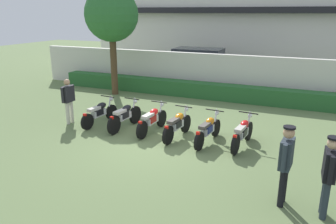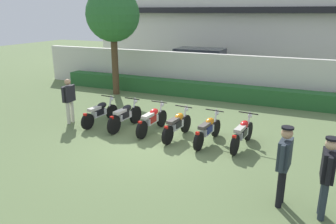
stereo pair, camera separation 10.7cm
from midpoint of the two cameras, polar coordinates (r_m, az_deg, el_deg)
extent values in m
plane|color=#607547|center=(10.02, -3.00, -5.66)|extent=(60.00, 60.00, 0.00)
cube|color=white|center=(24.12, 14.11, 15.95)|extent=(20.80, 6.00, 7.22)
cube|color=black|center=(20.92, 12.57, 16.95)|extent=(17.47, 0.50, 0.36)
cube|color=silver|center=(15.87, 7.94, 6.44)|extent=(19.76, 0.30, 1.98)
cube|color=#28602D|center=(15.34, 7.13, 3.68)|extent=(15.81, 0.70, 0.71)
cube|color=black|center=(19.05, 5.68, 7.52)|extent=(4.53, 1.93, 1.00)
cube|color=#2D333D|center=(18.99, 5.17, 10.02)|extent=(2.73, 1.75, 0.65)
cylinder|color=black|center=(19.63, 10.87, 6.39)|extent=(0.68, 0.23, 0.68)
cylinder|color=black|center=(17.85, 9.63, 5.41)|extent=(0.68, 0.23, 0.68)
cylinder|color=black|center=(20.48, 2.17, 7.12)|extent=(0.68, 0.23, 0.68)
cylinder|color=black|center=(18.78, 0.19, 6.23)|extent=(0.68, 0.23, 0.68)
cylinder|color=#4C3823|center=(16.03, -9.61, 8.12)|extent=(0.31, 0.31, 2.89)
sphere|color=#2D6B33|center=(15.85, -10.04, 16.40)|extent=(2.48, 2.48, 2.48)
cylinder|color=black|center=(12.42, -10.08, 0.00)|extent=(0.14, 0.57, 0.56)
cylinder|color=black|center=(11.49, -14.14, -1.67)|extent=(0.14, 0.57, 0.56)
cube|color=silver|center=(11.86, -12.23, -0.18)|extent=(0.26, 0.62, 0.22)
ellipsoid|color=black|center=(11.92, -11.77, 1.09)|extent=(0.26, 0.46, 0.22)
cube|color=beige|center=(11.64, -13.03, 0.52)|extent=(0.25, 0.54, 0.10)
cube|color=red|center=(11.34, -14.59, -0.47)|extent=(0.11, 0.09, 0.08)
cylinder|color=silver|center=(12.26, -10.42, 1.32)|extent=(0.07, 0.23, 0.65)
cylinder|color=black|center=(12.11, -10.76, 2.68)|extent=(0.60, 0.09, 0.04)
sphere|color=silver|center=(12.30, -10.14, 2.25)|extent=(0.14, 0.14, 0.14)
cylinder|color=silver|center=(11.80, -13.42, -1.01)|extent=(0.12, 0.55, 0.07)
cube|color=black|center=(11.81, -12.40, -0.01)|extent=(0.27, 0.38, 0.20)
cylinder|color=black|center=(11.83, -5.99, -0.50)|extent=(0.14, 0.64, 0.64)
cylinder|color=black|center=(10.87, -9.67, -2.25)|extent=(0.14, 0.64, 0.64)
cube|color=silver|center=(11.26, -7.93, -0.68)|extent=(0.25, 0.61, 0.22)
ellipsoid|color=black|center=(11.32, -7.47, 0.66)|extent=(0.26, 0.46, 0.22)
cube|color=beige|center=(11.02, -8.67, 0.04)|extent=(0.24, 0.53, 0.10)
cube|color=red|center=(10.71, -10.07, -0.99)|extent=(0.11, 0.09, 0.08)
cylinder|color=silver|center=(11.67, -6.28, 0.88)|extent=(0.07, 0.23, 0.65)
cylinder|color=black|center=(11.51, -6.59, 2.30)|extent=(0.60, 0.08, 0.04)
sphere|color=silver|center=(11.70, -6.01, 1.86)|extent=(0.14, 0.14, 0.14)
cylinder|color=silver|center=(11.18, -9.15, -1.57)|extent=(0.11, 0.55, 0.07)
cube|color=black|center=(11.20, -8.09, -0.51)|extent=(0.27, 0.38, 0.20)
cylinder|color=black|center=(11.46, -1.39, -1.11)|extent=(0.12, 0.59, 0.59)
cylinder|color=black|center=(10.38, -4.84, -3.14)|extent=(0.12, 0.59, 0.59)
cube|color=silver|center=(10.82, -3.17, -1.41)|extent=(0.23, 0.61, 0.22)
ellipsoid|color=red|center=(10.89, -2.75, -0.01)|extent=(0.25, 0.45, 0.22)
cube|color=beige|center=(10.57, -3.81, -0.68)|extent=(0.23, 0.53, 0.10)
cube|color=red|center=(10.21, -5.18, -1.84)|extent=(0.10, 0.09, 0.08)
cylinder|color=silver|center=(11.29, -1.62, 0.30)|extent=(0.06, 0.23, 0.65)
cylinder|color=black|center=(11.12, -1.85, 1.76)|extent=(0.60, 0.07, 0.04)
sphere|color=silver|center=(11.33, -1.36, 1.32)|extent=(0.14, 0.14, 0.14)
cylinder|color=silver|center=(10.72, -4.39, -2.35)|extent=(0.10, 0.55, 0.07)
cube|color=#A51414|center=(10.77, -3.31, -1.23)|extent=(0.26, 0.37, 0.20)
cylinder|color=black|center=(10.93, 2.85, -2.03)|extent=(0.15, 0.60, 0.60)
cylinder|color=black|center=(9.91, -0.28, -4.05)|extent=(0.15, 0.60, 0.60)
cube|color=silver|center=(10.32, 1.24, -2.29)|extent=(0.26, 0.62, 0.22)
ellipsoid|color=orange|center=(10.39, 1.68, -0.82)|extent=(0.26, 0.46, 0.22)
cube|color=#4C4742|center=(10.06, 0.63, -1.54)|extent=(0.25, 0.54, 0.10)
cube|color=red|center=(9.73, -0.57, -2.70)|extent=(0.11, 0.09, 0.08)
cylinder|color=silver|center=(10.75, 2.66, -0.55)|extent=(0.07, 0.23, 0.65)
cylinder|color=black|center=(10.58, 2.47, 0.97)|extent=(0.60, 0.09, 0.04)
sphere|color=silver|center=(10.79, 2.93, 0.51)|extent=(0.14, 0.14, 0.14)
cylinder|color=silver|center=(10.21, -0.02, -3.28)|extent=(0.12, 0.55, 0.07)
cube|color=black|center=(10.26, 1.11, -2.11)|extent=(0.27, 0.38, 0.20)
cylinder|color=black|center=(10.67, 8.08, -2.76)|extent=(0.15, 0.57, 0.56)
cylinder|color=black|center=(9.54, 5.13, -5.09)|extent=(0.15, 0.57, 0.56)
cube|color=silver|center=(10.00, 6.60, -3.15)|extent=(0.26, 0.62, 0.22)
ellipsoid|color=orange|center=(10.07, 7.03, -1.63)|extent=(0.27, 0.46, 0.22)
cube|color=#4C4742|center=(9.73, 6.11, -2.40)|extent=(0.26, 0.54, 0.10)
cube|color=red|center=(9.35, 4.92, -3.70)|extent=(0.11, 0.09, 0.08)
cylinder|color=silver|center=(10.48, 7.97, -1.26)|extent=(0.07, 0.23, 0.65)
cylinder|color=black|center=(10.31, 7.85, 0.29)|extent=(0.60, 0.10, 0.04)
sphere|color=silver|center=(10.53, 8.23, -0.17)|extent=(0.14, 0.14, 0.14)
cylinder|color=silver|center=(9.88, 5.36, -4.18)|extent=(0.13, 0.55, 0.07)
cube|color=navy|center=(9.94, 6.50, -2.96)|extent=(0.28, 0.38, 0.20)
cylinder|color=black|center=(10.56, 13.60, -3.21)|extent=(0.15, 0.60, 0.59)
cylinder|color=black|center=(9.41, 11.35, -5.60)|extent=(0.15, 0.60, 0.59)
cube|color=silver|center=(9.88, 12.51, -3.62)|extent=(0.26, 0.62, 0.22)
ellipsoid|color=red|center=(9.96, 12.89, -2.08)|extent=(0.27, 0.46, 0.22)
cube|color=#B2ADA3|center=(9.60, 12.17, -2.88)|extent=(0.26, 0.54, 0.10)
cube|color=red|center=(9.22, 11.25, -4.21)|extent=(0.11, 0.09, 0.08)
cylinder|color=silver|center=(10.37, 13.58, -1.71)|extent=(0.07, 0.23, 0.65)
cylinder|color=black|center=(10.19, 13.56, -0.14)|extent=(0.60, 0.10, 0.04)
sphere|color=silver|center=(10.42, 13.82, -0.60)|extent=(0.14, 0.14, 0.14)
cylinder|color=silver|center=(9.74, 11.34, -4.68)|extent=(0.13, 0.55, 0.07)
cube|color=black|center=(9.82, 12.44, -3.44)|extent=(0.28, 0.38, 0.20)
cylinder|color=beige|center=(12.37, -16.70, 0.05)|extent=(0.13, 0.13, 0.80)
cylinder|color=beige|center=(12.22, -17.33, -0.22)|extent=(0.13, 0.13, 0.80)
cube|color=#232328|center=(12.12, -17.29, 3.02)|extent=(0.22, 0.47, 0.57)
cylinder|color=#232328|center=(12.33, -16.45, 3.39)|extent=(0.09, 0.09, 0.54)
cylinder|color=#232328|center=(11.91, -18.18, 2.77)|extent=(0.09, 0.09, 0.54)
sphere|color=tan|center=(12.03, -17.47, 4.98)|extent=(0.22, 0.22, 0.22)
cylinder|color=black|center=(7.22, 18.83, -12.44)|extent=(0.13, 0.13, 0.85)
cylinder|color=black|center=(7.41, 19.15, -11.66)|extent=(0.13, 0.13, 0.85)
cube|color=#28333D|center=(7.00, 19.56, -6.85)|extent=(0.26, 0.51, 0.60)
cylinder|color=#28333D|center=(6.73, 19.14, -7.67)|extent=(0.09, 0.09, 0.57)
cylinder|color=#28333D|center=(7.27, 19.97, -5.88)|extent=(0.09, 0.09, 0.57)
sphere|color=tan|center=(6.84, 19.92, -3.45)|extent=(0.23, 0.23, 0.23)
cylinder|color=black|center=(6.81, 20.02, -2.54)|extent=(0.24, 0.24, 0.04)
cylinder|color=#28333D|center=(7.13, 25.30, -13.74)|extent=(0.13, 0.13, 0.82)
cylinder|color=#28333D|center=(7.32, 25.23, -12.91)|extent=(0.13, 0.13, 0.82)
cube|color=black|center=(6.92, 26.00, -8.28)|extent=(0.23, 0.48, 0.58)
cylinder|color=black|center=(6.65, 26.15, -9.18)|extent=(0.09, 0.09, 0.55)
cylinder|color=black|center=(7.18, 25.89, -7.24)|extent=(0.09, 0.09, 0.55)
sphere|color=tan|center=(6.76, 26.47, -4.96)|extent=(0.22, 0.22, 0.22)
cylinder|color=black|center=(6.72, 26.59, -4.09)|extent=(0.23, 0.23, 0.04)
camera|label=1|loc=(0.05, -90.28, -0.09)|focal=34.96mm
camera|label=2|loc=(0.05, 89.72, 0.09)|focal=34.96mm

